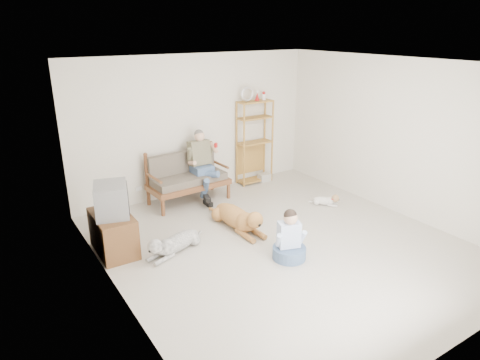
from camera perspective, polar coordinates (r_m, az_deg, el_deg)
floor at (r=6.69m, az=5.56°, el=-8.53°), size 5.50×5.50×0.00m
ceiling at (r=5.91m, az=6.46°, el=15.18°), size 5.50×5.50×0.00m
wall_back at (r=8.41m, az=-5.88°, el=7.25°), size 5.00×0.00×5.00m
wall_front at (r=4.52m, az=28.38°, el=-6.42°), size 5.00×0.00×5.00m
wall_left at (r=5.06m, az=-16.73°, el=-2.08°), size 0.00×5.50×5.50m
wall_right at (r=7.93m, az=20.30°, el=5.35°), size 0.00×5.50×5.50m
loveseat at (r=8.15m, az=-7.09°, el=0.47°), size 1.53×0.77×0.95m
man at (r=8.06m, az=-4.84°, el=1.34°), size 0.51×0.73×1.19m
etagere at (r=8.97m, az=1.96°, el=5.17°), size 0.78×0.34×2.04m
book_stack at (r=9.28m, az=3.24°, el=0.38°), size 0.25×0.18×0.16m
tv_stand at (r=6.60m, az=-16.59°, el=-6.82°), size 0.51×0.91×0.60m
crt_tv at (r=6.37m, az=-16.71°, el=-2.53°), size 0.59×0.67×0.47m
wall_outlet at (r=8.22m, az=-13.32°, el=-1.12°), size 0.12×0.02×0.08m
golden_retriever at (r=7.07m, az=-0.16°, el=-5.10°), size 0.39×1.52×0.46m
shaggy_dog at (r=6.45m, az=-8.91°, el=-8.37°), size 1.13×0.56×0.36m
terrier at (r=8.17m, az=11.53°, el=-2.67°), size 0.42×0.49×0.22m
child at (r=6.21m, az=6.59°, el=-8.07°), size 0.48×0.48×0.76m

